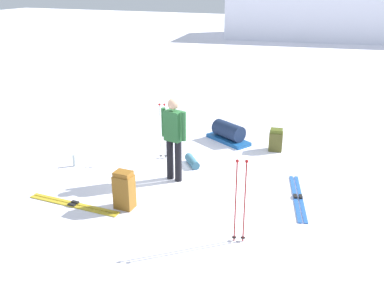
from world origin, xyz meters
name	(u,v)px	position (x,y,z in m)	size (l,w,h in m)	color
ground_plane	(192,175)	(0.00, 0.00, 0.00)	(80.00, 80.00, 0.00)	white
distant_snow_ridge	(377,18)	(3.34, 23.57, 1.40)	(18.97, 5.00, 2.80)	white
skier_standing	(174,135)	(-0.26, -0.30, 0.95)	(0.56, 0.28, 1.70)	black
ski_pair_near	(298,197)	(2.19, -0.17, 0.01)	(0.62, 1.80, 0.05)	#275AAC
ski_pair_far	(74,204)	(-1.52, -1.95, 0.01)	(1.85, 0.19, 0.05)	gold
backpack_large_dark	(276,140)	(1.31, 2.03, 0.26)	(0.34, 0.31, 0.53)	#4D4B20
backpack_bright	(124,190)	(-0.61, -1.68, 0.34)	(0.34, 0.26, 0.70)	brown
ski_poles_planted_near	(163,128)	(-0.94, 0.60, 0.72)	(0.17, 0.10, 1.29)	#AEB4BF
ski_poles_planted_far	(240,197)	(1.56, -1.93, 0.76)	(0.20, 0.11, 1.38)	maroon
gear_sled	(228,133)	(0.10, 2.18, 0.22)	(1.25, 0.98, 0.49)	#174E91
sleeping_mat_rolled	(192,161)	(-0.19, 0.49, 0.09)	(0.18, 0.18, 0.55)	teal
thermos_bottle	(74,161)	(-2.55, -0.51, 0.13)	(0.07, 0.07, 0.26)	#A8B6B8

